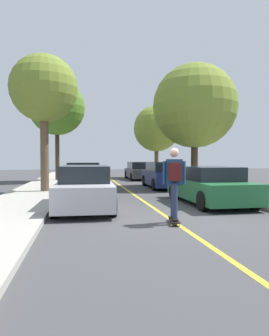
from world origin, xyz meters
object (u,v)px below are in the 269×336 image
object	(u,v)px
parked_car_right_nearest	(209,185)
parked_car_right_near	(164,175)
street_tree_left_nearest	(44,89)
skateboard	(174,220)
parked_car_left_near	(84,176)
street_tree_right_nearest	(195,106)
street_tree_right_near	(157,129)
skateboarder	(174,179)
street_tree_left_near	(57,108)
parked_car_left_nearest	(85,187)
parked_car_right_far	(140,171)

from	to	relation	value
parked_car_right_nearest	parked_car_right_near	world-z (taller)	parked_car_right_near
parked_car_right_near	street_tree_left_nearest	xyz separation A→B (m)	(-6.29, -1.88, 4.13)
street_tree_left_nearest	skateboard	xyz separation A→B (m)	(3.99, -7.24, -4.76)
parked_car_right_nearest	parked_car_right_near	distance (m)	6.06
parked_car_left_near	street_tree_right_nearest	bearing A→B (deg)	-1.07
parked_car_left_near	parked_car_right_nearest	world-z (taller)	parked_car_left_near
street_tree_right_near	skateboard	xyz separation A→B (m)	(-4.11, -17.91, -4.16)
street_tree_right_nearest	street_tree_right_near	distance (m)	8.81
street_tree_right_near	skateboard	world-z (taller)	street_tree_right_near
parked_car_left_near	skateboarder	bearing A→B (deg)	-76.76
parked_car_right_nearest	street_tree_left_near	xyz separation A→B (m)	(-6.29, 11.78, 4.63)
street_tree_right_nearest	skateboarder	size ratio (longest dim) A/B	3.84
parked_car_right_near	parked_car_left_nearest	bearing A→B (deg)	-125.33
street_tree_left_near	street_tree_right_near	world-z (taller)	street_tree_left_near
skateboard	skateboarder	xyz separation A→B (m)	(-0.01, -0.03, 1.04)
parked_car_left_nearest	skateboard	bearing A→B (deg)	-51.96
parked_car_left_near	skateboarder	xyz separation A→B (m)	(2.18, -9.26, 0.43)
parked_car_left_near	street_tree_left_near	size ratio (longest dim) A/B	0.60
parked_car_right_far	skateboarder	size ratio (longest dim) A/B	2.50
parked_car_left_near	street_tree_left_near	world-z (taller)	street_tree_left_near
parked_car_left_nearest	parked_car_right_near	xyz separation A→B (m)	(4.49, 6.33, 0.03)
street_tree_left_nearest	parked_car_right_near	bearing A→B (deg)	16.66
parked_car_right_far	street_tree_left_near	world-z (taller)	street_tree_left_near
street_tree_right_near	skateboarder	world-z (taller)	street_tree_right_near
parked_car_right_far	parked_car_right_near	bearing A→B (deg)	-90.00
street_tree_left_near	parked_car_right_near	bearing A→B (deg)	-42.27
parked_car_right_near	street_tree_right_nearest	bearing A→B (deg)	-0.38
parked_car_right_far	street_tree_left_near	distance (m)	7.92
parked_car_right_nearest	street_tree_right_nearest	distance (m)	7.47
skateboarder	parked_car_left_nearest	bearing A→B (deg)	127.65
street_tree_right_nearest	skateboard	distance (m)	10.98
street_tree_left_nearest	skateboarder	xyz separation A→B (m)	(3.98, -7.27, -3.72)
skateboard	skateboarder	bearing A→B (deg)	-101.24
street_tree_left_near	parked_car_right_far	bearing A→B (deg)	12.43
parked_car_right_far	skateboarder	world-z (taller)	skateboarder
parked_car_right_near	skateboard	bearing A→B (deg)	-104.18
parked_car_right_near	skateboarder	distance (m)	9.45
skateboarder	skateboard	bearing A→B (deg)	78.76
parked_car_left_near	street_tree_right_nearest	xyz separation A→B (m)	(6.29, -0.12, 3.95)
parked_car_right_near	parked_car_right_far	size ratio (longest dim) A/B	0.98
parked_car_left_near	parked_car_right_far	xyz separation A→B (m)	(4.49, 7.00, -0.02)
street_tree_left_nearest	skateboarder	size ratio (longest dim) A/B	3.50
parked_car_right_far	street_tree_left_nearest	xyz separation A→B (m)	(-6.29, -8.98, 4.17)
street_tree_right_nearest	skateboard	xyz separation A→B (m)	(-4.11, -9.11, -4.57)
parked_car_left_near	street_tree_right_nearest	distance (m)	7.43
street_tree_right_near	skateboarder	xyz separation A→B (m)	(-4.11, -17.94, -3.11)
street_tree_left_nearest	street_tree_right_nearest	bearing A→B (deg)	13.01
street_tree_right_near	parked_car_right_far	bearing A→B (deg)	-136.90
parked_car_left_near	skateboard	xyz separation A→B (m)	(2.18, -9.22, -0.62)
parked_car_right_near	parked_car_right_far	distance (m)	7.10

